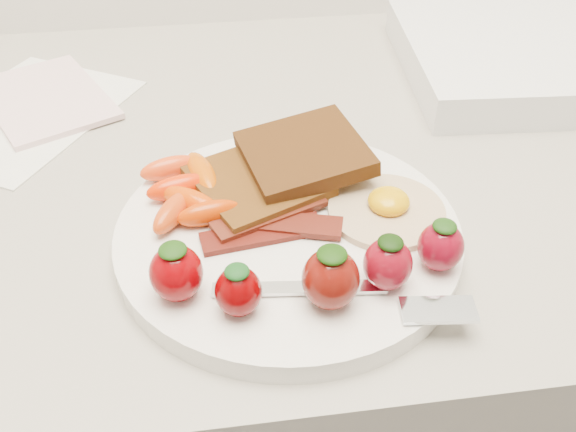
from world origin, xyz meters
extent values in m
cube|color=gray|center=(0.00, 1.70, 0.45)|extent=(2.00, 0.60, 0.90)
cylinder|color=white|center=(0.01, 1.56, 0.91)|extent=(0.27, 0.27, 0.02)
cube|color=black|center=(-0.01, 1.61, 0.93)|extent=(0.13, 0.13, 0.01)
cube|color=black|center=(0.03, 1.63, 0.94)|extent=(0.11, 0.11, 0.02)
cylinder|color=beige|center=(0.09, 1.56, 0.92)|extent=(0.10, 0.10, 0.01)
ellipsoid|color=#DE9E02|center=(0.09, 1.57, 0.93)|extent=(0.03, 0.03, 0.02)
cube|color=black|center=(-0.01, 1.55, 0.92)|extent=(0.10, 0.04, 0.00)
cube|color=#3D0804|center=(0.00, 1.56, 0.92)|extent=(0.10, 0.05, 0.00)
cube|color=#4B1405|center=(-0.01, 1.57, 0.92)|extent=(0.10, 0.06, 0.00)
ellipsoid|color=red|center=(-0.08, 1.61, 0.93)|extent=(0.06, 0.03, 0.02)
ellipsoid|color=#D23D00|center=(-0.07, 1.59, 0.93)|extent=(0.06, 0.05, 0.02)
ellipsoid|color=#CA3F0D|center=(-0.08, 1.58, 0.93)|extent=(0.04, 0.05, 0.02)
ellipsoid|color=#CC5000|center=(-0.06, 1.62, 0.93)|extent=(0.04, 0.06, 0.02)
ellipsoid|color=#E84313|center=(-0.08, 1.64, 0.93)|extent=(0.05, 0.03, 0.02)
ellipsoid|color=#C23400|center=(-0.05, 1.57, 0.93)|extent=(0.05, 0.03, 0.02)
ellipsoid|color=#750004|center=(-0.08, 1.50, 0.94)|extent=(0.04, 0.04, 0.04)
ellipsoid|color=#15380A|center=(-0.08, 1.50, 0.96)|extent=(0.02, 0.02, 0.01)
ellipsoid|color=#5D0001|center=(-0.04, 1.48, 0.94)|extent=(0.03, 0.03, 0.04)
ellipsoid|color=#104013|center=(-0.04, 1.48, 0.95)|extent=(0.02, 0.02, 0.01)
ellipsoid|color=#5D0D07|center=(0.02, 1.48, 0.94)|extent=(0.04, 0.04, 0.04)
ellipsoid|color=#123206|center=(0.02, 1.48, 0.96)|extent=(0.02, 0.02, 0.01)
ellipsoid|color=maroon|center=(0.07, 1.49, 0.94)|extent=(0.03, 0.03, 0.04)
ellipsoid|color=black|center=(0.07, 1.49, 0.96)|extent=(0.02, 0.02, 0.01)
ellipsoid|color=maroon|center=(0.11, 1.50, 0.94)|extent=(0.03, 0.03, 0.04)
ellipsoid|color=#15370B|center=(0.11, 1.50, 0.96)|extent=(0.02, 0.02, 0.01)
cube|color=silver|center=(0.01, 1.49, 0.92)|extent=(0.12, 0.02, 0.00)
cube|color=silver|center=(0.10, 1.46, 0.92)|extent=(0.05, 0.03, 0.00)
cube|color=white|center=(-0.24, 1.79, 0.90)|extent=(0.25, 0.27, 0.00)
cube|color=beige|center=(-0.22, 1.81, 0.91)|extent=(0.17, 0.19, 0.01)
cube|color=white|center=(0.34, 1.81, 0.92)|extent=(0.33, 0.27, 0.04)
camera|label=1|loc=(-0.04, 1.18, 1.24)|focal=40.00mm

